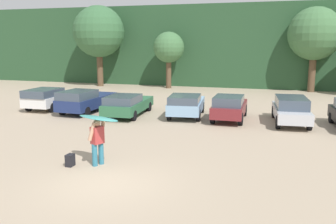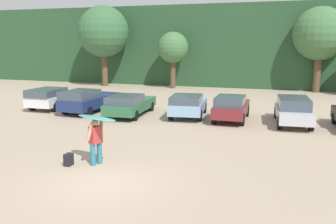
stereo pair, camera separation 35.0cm
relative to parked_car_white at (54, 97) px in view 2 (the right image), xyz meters
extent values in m
plane|color=tan|center=(9.76, -11.27, -0.78)|extent=(120.00, 120.00, 0.00)
cube|color=#284C2D|center=(9.76, 21.22, 3.35)|extent=(108.00, 12.00, 8.27)
cylinder|color=brown|center=(-2.90, 13.07, 0.91)|extent=(0.62, 0.62, 3.38)
sphere|color=#38663D|center=(-2.90, 13.07, 4.82)|extent=(5.23, 5.23, 5.23)
cylinder|color=brown|center=(4.48, 13.41, 0.59)|extent=(0.51, 0.51, 2.74)
sphere|color=#427042|center=(4.48, 13.41, 3.25)|extent=(3.03, 3.03, 3.03)
cylinder|color=brown|center=(17.88, 14.52, 0.85)|extent=(0.62, 0.62, 3.25)
sphere|color=#427042|center=(17.88, 14.52, 4.50)|extent=(4.78, 4.78, 4.78)
cube|color=white|center=(0.00, 0.28, -0.13)|extent=(2.00, 4.54, 0.65)
cube|color=#3F4C5B|center=(0.01, -0.80, 0.43)|extent=(1.82, 2.47, 0.49)
cylinder|color=black|center=(-0.90, 1.76, -0.46)|extent=(0.23, 0.65, 0.64)
cylinder|color=black|center=(0.85, 1.78, -0.46)|extent=(0.23, 0.65, 0.64)
cylinder|color=black|center=(-0.86, -1.22, -0.46)|extent=(0.23, 0.65, 0.64)
cylinder|color=black|center=(0.89, -1.19, -0.46)|extent=(0.23, 0.65, 0.64)
cube|color=navy|center=(2.97, -0.22, -0.11)|extent=(2.11, 4.79, 0.71)
cube|color=#3F4C5B|center=(2.92, -1.38, 0.49)|extent=(1.85, 2.40, 0.51)
cylinder|color=black|center=(2.18, 1.37, -0.47)|extent=(0.25, 0.63, 0.62)
cylinder|color=black|center=(3.89, 1.29, -0.47)|extent=(0.25, 0.63, 0.62)
cylinder|color=black|center=(2.05, -1.74, -0.47)|extent=(0.25, 0.63, 0.62)
cylinder|color=black|center=(3.76, -1.81, -0.47)|extent=(0.25, 0.63, 0.62)
cube|color=#2D6642|center=(6.02, -0.53, -0.17)|extent=(2.19, 4.87, 0.60)
cube|color=#3F4C5B|center=(6.08, -1.51, 0.36)|extent=(1.89, 2.41, 0.47)
cylinder|color=black|center=(5.07, 0.99, -0.47)|extent=(0.26, 0.63, 0.61)
cylinder|color=black|center=(6.78, 1.09, -0.47)|extent=(0.26, 0.63, 0.61)
cylinder|color=black|center=(5.26, -2.15, -0.47)|extent=(0.26, 0.63, 0.61)
cylinder|color=black|center=(6.97, -2.05, -0.47)|extent=(0.26, 0.63, 0.61)
cube|color=#84ADD1|center=(9.61, 0.12, -0.11)|extent=(2.37, 4.35, 0.64)
cube|color=#3F4C5B|center=(9.72, -0.79, 0.43)|extent=(2.00, 2.47, 0.44)
cylinder|color=black|center=(8.60, 1.38, -0.43)|extent=(0.30, 0.73, 0.71)
cylinder|color=black|center=(10.29, 1.59, -0.43)|extent=(0.30, 0.73, 0.71)
cylinder|color=black|center=(8.93, -1.34, -0.43)|extent=(0.30, 0.73, 0.71)
cylinder|color=black|center=(10.62, -1.14, -0.43)|extent=(0.30, 0.73, 0.71)
cube|color=maroon|center=(12.28, -0.12, -0.11)|extent=(1.77, 4.14, 0.62)
cube|color=#3F4C5B|center=(12.29, -0.77, 0.46)|extent=(1.61, 2.18, 0.52)
cylinder|color=black|center=(11.49, 1.23, -0.42)|extent=(0.23, 0.71, 0.71)
cylinder|color=black|center=(13.04, 1.25, -0.42)|extent=(0.23, 0.71, 0.71)
cylinder|color=black|center=(11.52, -1.49, -0.42)|extent=(0.23, 0.71, 0.71)
cylinder|color=black|center=(13.07, -1.47, -0.42)|extent=(0.23, 0.71, 0.71)
cube|color=silver|center=(15.70, -0.17, -0.14)|extent=(2.13, 4.67, 0.57)
cube|color=#3F4C5B|center=(15.71, -0.24, 0.44)|extent=(1.83, 2.83, 0.58)
cylinder|color=black|center=(14.79, 1.26, -0.43)|extent=(0.28, 0.72, 0.70)
cylinder|color=black|center=(16.35, 1.39, -0.43)|extent=(0.28, 0.72, 0.70)
cylinder|color=black|center=(15.05, -1.73, -0.43)|extent=(0.28, 0.72, 0.70)
cylinder|color=black|center=(16.61, -1.59, -0.43)|extent=(0.28, 0.72, 0.70)
cylinder|color=black|center=(17.94, 0.63, -0.47)|extent=(0.27, 0.63, 0.61)
cylinder|color=teal|center=(8.59, -9.85, -0.36)|extent=(0.19, 0.19, 0.83)
cylinder|color=teal|center=(8.72, -9.58, -0.36)|extent=(0.19, 0.19, 0.83)
cube|color=#B23838|center=(8.65, -9.72, 0.37)|extent=(0.47, 0.52, 0.64)
sphere|color=tan|center=(8.65, -9.72, 0.82)|extent=(0.27, 0.27, 0.27)
cylinder|color=tan|center=(8.56, -9.93, 0.54)|extent=(0.28, 0.40, 0.68)
cylinder|color=tan|center=(8.75, -9.50, 0.54)|extent=(0.25, 0.33, 0.69)
ellipsoid|color=teal|center=(8.77, -9.80, 1.03)|extent=(1.99, 1.16, 0.08)
cube|color=black|center=(7.73, -10.14, -0.55)|extent=(0.24, 0.34, 0.45)
camera|label=1|loc=(14.91, -21.43, 3.72)|focal=39.06mm
camera|label=2|loc=(15.24, -21.33, 3.72)|focal=39.06mm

